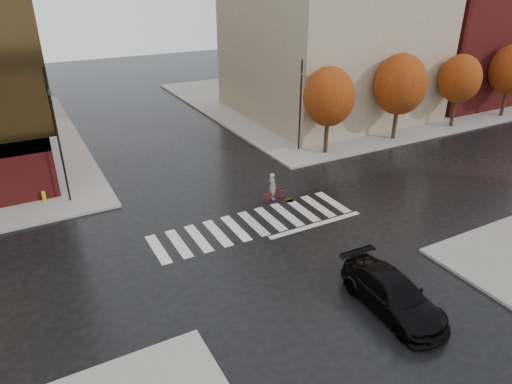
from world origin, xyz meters
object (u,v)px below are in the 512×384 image
sedan (393,294)px  traffic_light_ne (301,100)px  cyclist (273,191)px  traffic_light_nw (56,128)px  fire_hydrant (44,195)px

sedan → traffic_light_ne: (6.93, 17.55, 3.26)m
traffic_light_ne → cyclist: bearing=58.3°
sedan → traffic_light_nw: (-10.25, 16.72, 3.94)m
cyclist → traffic_light_nw: bearing=60.3°
cyclist → traffic_light_nw: size_ratio=0.23×
traffic_light_nw → sedan: bearing=19.8°
sedan → cyclist: (0.79, 11.05, -0.14)m
traffic_light_ne → sedan: bearing=80.2°
cyclist → traffic_light_ne: size_ratio=0.26×
cyclist → fire_hydrant: cyclist is taller
cyclist → traffic_light_ne: bearing=-45.9°
cyclist → traffic_light_ne: 9.57m
fire_hydrant → traffic_light_nw: bearing=-23.1°
cyclist → fire_hydrant: (-12.42, 6.26, -0.09)m
cyclist → traffic_light_ne: (6.14, 6.50, 3.40)m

